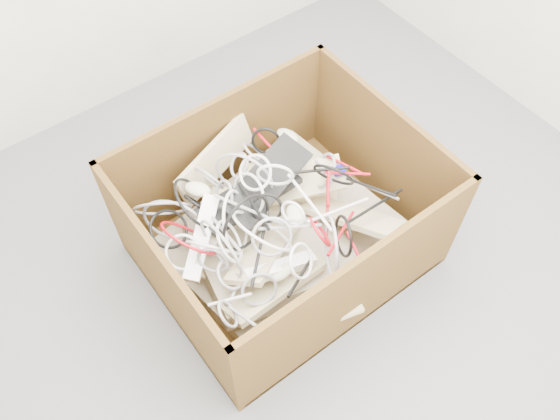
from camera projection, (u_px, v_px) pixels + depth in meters
ground at (320, 279)px, 2.46m from camera, size 3.00×3.00×0.00m
room_shell at (349, 38)px, 1.43m from camera, size 3.04×3.04×2.50m
cardboard_box at (280, 235)px, 2.41m from camera, size 1.08×0.90×0.57m
keyboard_pile at (274, 215)px, 2.31m from camera, size 0.78×0.91×0.32m
mice_scatter at (270, 225)px, 2.21m from camera, size 0.65×0.71×0.20m
power_strip_left at (202, 238)px, 2.16m from camera, size 0.29×0.27×0.14m
power_strip_right at (281, 268)px, 2.13m from camera, size 0.28×0.11×0.09m
vga_plug at (339, 170)px, 2.33m from camera, size 0.05×0.05×0.03m
cable_tangle at (243, 218)px, 2.16m from camera, size 0.93×0.79×0.48m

